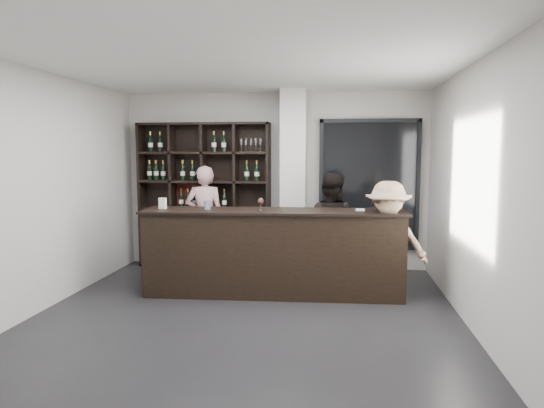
# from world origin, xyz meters

# --- Properties ---
(floor) EXTENTS (5.00, 5.50, 0.01)m
(floor) POSITION_xyz_m (0.00, 0.00, -0.01)
(floor) COLOR black
(floor) RESTS_ON ground
(wine_shelf) EXTENTS (2.20, 0.35, 2.40)m
(wine_shelf) POSITION_xyz_m (-1.15, 2.57, 1.20)
(wine_shelf) COLOR black
(wine_shelf) RESTS_ON floor
(structural_column) EXTENTS (0.40, 0.40, 2.90)m
(structural_column) POSITION_xyz_m (0.35, 2.47, 1.45)
(structural_column) COLOR silver
(structural_column) RESTS_ON floor
(glass_panel) EXTENTS (1.60, 0.08, 2.10)m
(glass_panel) POSITION_xyz_m (1.55, 2.69, 1.40)
(glass_panel) COLOR black
(glass_panel) RESTS_ON floor
(tasting_counter) EXTENTS (3.50, 0.72, 1.15)m
(tasting_counter) POSITION_xyz_m (0.20, 1.10, 0.58)
(tasting_counter) COLOR black
(tasting_counter) RESTS_ON floor
(taster_pink) EXTENTS (0.68, 0.50, 1.70)m
(taster_pink) POSITION_xyz_m (-1.10, 2.40, 0.85)
(taster_pink) COLOR #CD9D9E
(taster_pink) RESTS_ON floor
(taster_black) EXTENTS (0.95, 0.84, 1.62)m
(taster_black) POSITION_xyz_m (0.95, 1.85, 0.81)
(taster_black) COLOR black
(taster_black) RESTS_ON floor
(customer) EXTENTS (1.02, 0.61, 1.56)m
(customer) POSITION_xyz_m (1.70, 1.05, 0.78)
(customer) COLOR tan
(customer) RESTS_ON floor
(wine_glass) EXTENTS (0.09, 0.09, 0.19)m
(wine_glass) POSITION_xyz_m (0.04, 1.04, 1.25)
(wine_glass) COLOR white
(wine_glass) RESTS_ON tasting_counter
(spit_cup) EXTENTS (0.11, 0.11, 0.12)m
(spit_cup) POSITION_xyz_m (-0.69, 1.06, 1.21)
(spit_cup) COLOR #A5B3CA
(spit_cup) RESTS_ON tasting_counter
(napkin_stack) EXTENTS (0.12, 0.12, 0.02)m
(napkin_stack) POSITION_xyz_m (1.35, 1.19, 1.16)
(napkin_stack) COLOR white
(napkin_stack) RESTS_ON tasting_counter
(card_stand) EXTENTS (0.11, 0.06, 0.15)m
(card_stand) POSITION_xyz_m (-1.31, 1.04, 1.23)
(card_stand) COLOR white
(card_stand) RESTS_ON tasting_counter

